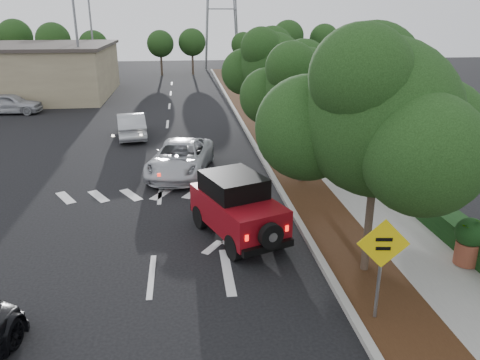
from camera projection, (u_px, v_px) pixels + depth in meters
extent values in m
plane|color=black|center=(152.00, 276.00, 12.27)|extent=(120.00, 120.00, 0.00)
cube|color=#9E9B93|center=(255.00, 146.00, 23.99)|extent=(0.20, 70.00, 0.15)
cube|color=black|center=(274.00, 146.00, 24.11)|extent=(1.80, 70.00, 0.12)
cube|color=gray|center=(310.00, 145.00, 24.32)|extent=(2.00, 70.00, 0.12)
cube|color=black|center=(337.00, 137.00, 24.37)|extent=(0.80, 70.00, 0.80)
cylinder|color=black|center=(201.00, 217.00, 14.94)|extent=(0.51, 0.79, 0.74)
cylinder|color=black|center=(241.00, 208.00, 15.58)|extent=(0.51, 0.79, 0.74)
cylinder|color=black|center=(234.00, 247.00, 13.00)|extent=(0.51, 0.79, 0.74)
cylinder|color=black|center=(278.00, 236.00, 13.64)|extent=(0.51, 0.79, 0.74)
cube|color=maroon|center=(238.00, 211.00, 14.12)|extent=(2.79, 3.81, 0.93)
cube|color=black|center=(233.00, 184.00, 14.09)|extent=(2.11, 2.32, 0.59)
cube|color=maroon|center=(219.00, 199.00, 15.23)|extent=(1.72, 1.43, 0.76)
cube|color=black|center=(268.00, 248.00, 12.77)|extent=(1.54, 0.73, 0.20)
cylinder|color=black|center=(271.00, 236.00, 12.52)|extent=(0.73, 0.44, 0.71)
cube|color=#FF190C|center=(247.00, 238.00, 12.39)|extent=(0.10, 0.07, 0.17)
cube|color=#FF190C|center=(287.00, 228.00, 12.95)|extent=(0.10, 0.07, 0.17)
imported|color=#B7BAC0|center=(181.00, 158.00, 19.92)|extent=(3.27, 5.33, 1.38)
imported|color=#AFB1B7|center=(131.00, 125.00, 25.83)|extent=(2.03, 4.31, 1.36)
imported|color=#AFB1B7|center=(10.00, 103.00, 31.90)|extent=(4.23, 1.94, 1.41)
cylinder|color=slate|center=(379.00, 273.00, 10.06)|extent=(0.08, 0.08, 2.20)
cube|color=yellow|center=(383.00, 244.00, 9.79)|extent=(1.12, 0.17, 1.12)
cube|color=black|center=(384.00, 240.00, 9.73)|extent=(0.35, 0.06, 0.08)
cube|color=black|center=(383.00, 249.00, 9.80)|extent=(0.31, 0.05, 0.08)
cylinder|color=brown|center=(467.00, 253.00, 12.52)|extent=(0.68, 0.68, 0.64)
sphere|color=black|center=(471.00, 232.00, 12.32)|extent=(0.80, 0.80, 0.80)
imported|color=black|center=(471.00, 229.00, 12.29)|extent=(0.72, 0.64, 0.75)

